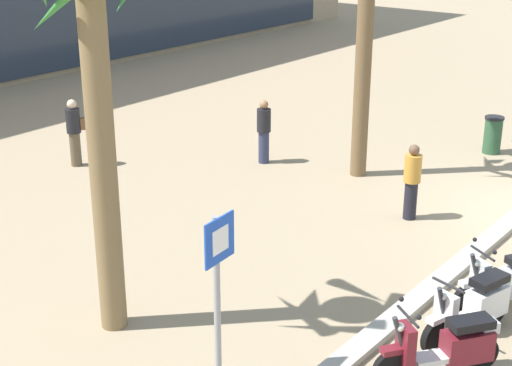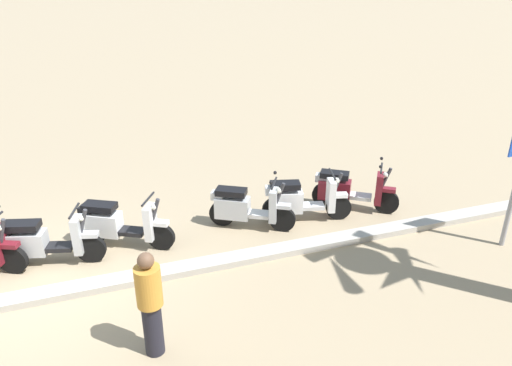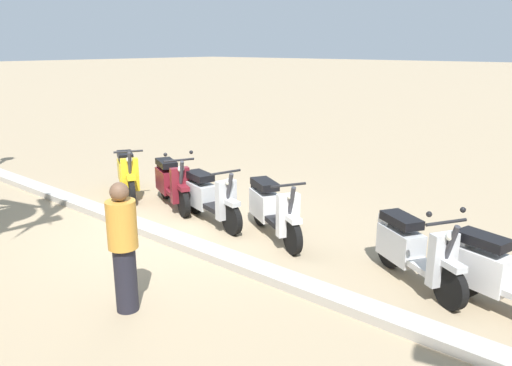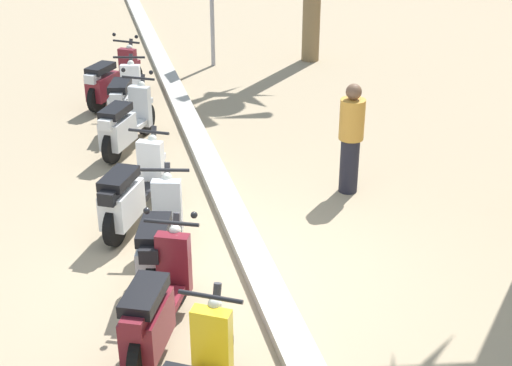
% 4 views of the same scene
% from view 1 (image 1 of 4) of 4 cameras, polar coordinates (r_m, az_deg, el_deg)
% --- Properties ---
extents(scooter_maroon_mid_front, '(1.57, 1.15, 1.17)m').
position_cam_1_polar(scooter_maroon_mid_front, '(10.67, 14.20, -11.84)').
color(scooter_maroon_mid_front, black).
rests_on(scooter_maroon_mid_front, ground).
extents(scooter_white_last_in_row, '(1.81, 0.76, 1.04)m').
position_cam_1_polar(scooter_white_last_in_row, '(11.69, 16.05, -8.91)').
color(scooter_white_last_in_row, black).
rests_on(scooter_white_last_in_row, ground).
extents(scooter_silver_mid_rear, '(1.56, 1.00, 1.17)m').
position_cam_1_polar(scooter_silver_mid_rear, '(12.63, 18.46, -6.95)').
color(scooter_silver_mid_rear, black).
rests_on(scooter_silver_mid_rear, ground).
extents(crossing_sign, '(0.60, 0.14, 2.40)m').
position_cam_1_polar(crossing_sign, '(9.71, -2.87, -7.43)').
color(crossing_sign, '#939399').
rests_on(crossing_sign, ground).
extents(palm_tree_far_corner, '(1.98, 2.02, 5.79)m').
position_cam_1_polar(palm_tree_far_corner, '(10.43, -12.08, 9.82)').
color(palm_tree_far_corner, olive).
rests_on(palm_tree_far_corner, ground).
extents(pedestrian_strolling_near_curb, '(0.45, 0.39, 1.64)m').
position_cam_1_polar(pedestrian_strolling_near_curb, '(18.66, -13.48, 3.82)').
color(pedestrian_strolling_near_curb, brown).
rests_on(pedestrian_strolling_near_curb, ground).
extents(pedestrian_window_shopping, '(0.34, 0.34, 1.57)m').
position_cam_1_polar(pedestrian_window_shopping, '(18.37, 0.59, 3.97)').
color(pedestrian_window_shopping, '#2D3351').
rests_on(pedestrian_window_shopping, ground).
extents(pedestrian_by_palm_tree, '(0.34, 0.34, 1.56)m').
position_cam_1_polar(pedestrian_by_palm_tree, '(15.38, 11.62, 0.19)').
color(pedestrian_by_palm_tree, black).
rests_on(pedestrian_by_palm_tree, ground).
extents(litter_bin, '(0.48, 0.48, 0.95)m').
position_cam_1_polar(litter_bin, '(20.10, 17.35, 3.49)').
color(litter_bin, '#2D5638').
rests_on(litter_bin, ground).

